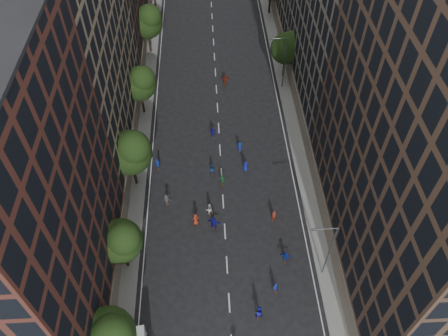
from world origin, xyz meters
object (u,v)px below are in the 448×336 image
object	(u,v)px
streetlamp_near	(328,249)
skater_2	(258,312)
streetlamp_far	(284,60)
skater_1	(275,288)

from	to	relation	value
streetlamp_near	skater_2	distance (m)	9.72
streetlamp_near	skater_2	size ratio (longest dim) A/B	4.72
streetlamp_far	skater_2	size ratio (longest dim) A/B	4.72
streetlamp_near	streetlamp_far	distance (m)	33.00
streetlamp_near	skater_1	world-z (taller)	streetlamp_near
skater_1	skater_2	distance (m)	3.41
streetlamp_far	skater_1	distance (m)	35.58
skater_1	skater_2	size ratio (longest dim) A/B	0.82
skater_2	skater_1	bearing A→B (deg)	-130.99
streetlamp_far	skater_1	xyz separation A→B (m)	(-5.35, -34.90, -4.38)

